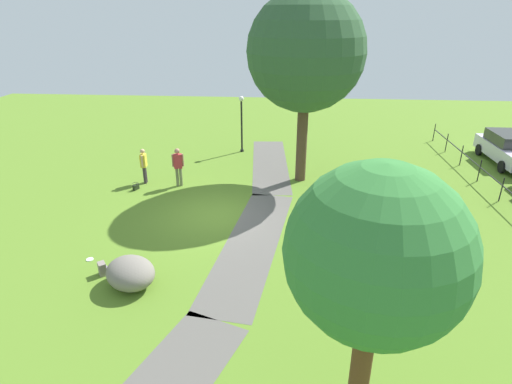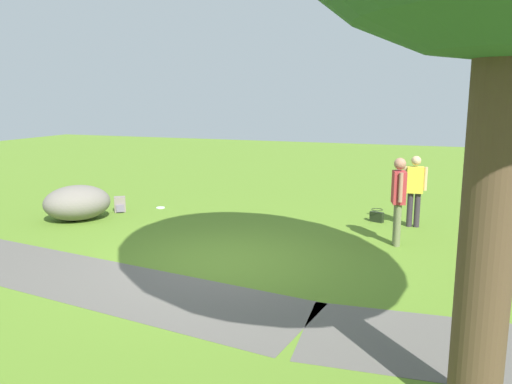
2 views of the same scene
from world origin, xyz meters
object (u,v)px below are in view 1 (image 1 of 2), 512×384
(man_near_boulder, at_px, (178,164))
(parked_wagon_silver, at_px, (509,148))
(lawn_boulder, at_px, (131,273))
(large_shade_tree, at_px, (306,52))
(handbag_on_grass, at_px, (136,187))
(young_tree_near_path, at_px, (376,255))
(backpack_by_boulder, at_px, (103,269))
(woman_with_handbag, at_px, (144,164))
(frisbee_on_grass, at_px, (90,259))
(lamp_post, at_px, (242,118))

(man_near_boulder, bearing_deg, parked_wagon_silver, 104.90)
(lawn_boulder, bearing_deg, large_shade_tree, 149.88)
(lawn_boulder, bearing_deg, handbag_on_grass, -161.37)
(young_tree_near_path, bearing_deg, backpack_by_boulder, -123.97)
(woman_with_handbag, height_order, frisbee_on_grass, woman_with_handbag)
(large_shade_tree, distance_m, frisbee_on_grass, 11.57)
(backpack_by_boulder, relative_size, parked_wagon_silver, 0.09)
(large_shade_tree, height_order, lawn_boulder, large_shade_tree)
(young_tree_near_path, bearing_deg, frisbee_on_grass, -125.08)
(lamp_post, relative_size, frisbee_on_grass, 13.64)
(man_near_boulder, distance_m, frisbee_on_grass, 6.45)
(lawn_boulder, bearing_deg, woman_with_handbag, -164.44)
(young_tree_near_path, relative_size, woman_with_handbag, 3.30)
(parked_wagon_silver, bearing_deg, young_tree_near_path, -32.24)
(lamp_post, xyz_separation_m, backpack_by_boulder, (12.13, -2.85, -1.75))
(handbag_on_grass, height_order, frisbee_on_grass, handbag_on_grass)
(frisbee_on_grass, bearing_deg, large_shade_tree, 137.41)
(large_shade_tree, relative_size, parked_wagon_silver, 1.86)
(young_tree_near_path, distance_m, woman_with_handbag, 14.44)
(lamp_post, bearing_deg, parked_wagon_silver, 86.42)
(young_tree_near_path, bearing_deg, large_shade_tree, -176.66)
(lawn_boulder, height_order, woman_with_handbag, woman_with_handbag)
(young_tree_near_path, relative_size, lawn_boulder, 2.66)
(backpack_by_boulder, bearing_deg, parked_wagon_silver, 123.86)
(lawn_boulder, height_order, backpack_by_boulder, lawn_boulder)
(woman_with_handbag, relative_size, backpack_by_boulder, 4.07)
(young_tree_near_path, xyz_separation_m, frisbee_on_grass, (-5.31, -7.56, -3.91))
(handbag_on_grass, distance_m, parked_wagon_silver, 18.69)
(man_near_boulder, height_order, frisbee_on_grass, man_near_boulder)
(frisbee_on_grass, distance_m, parked_wagon_silver, 20.48)
(frisbee_on_grass, bearing_deg, handbag_on_grass, -175.24)
(young_tree_near_path, bearing_deg, man_near_boulder, -151.69)
(man_near_boulder, bearing_deg, lawn_boulder, 3.66)
(lawn_boulder, xyz_separation_m, man_near_boulder, (-7.41, -0.47, 0.61))
(lawn_boulder, distance_m, man_near_boulder, 7.45)
(parked_wagon_silver, bearing_deg, large_shade_tree, -73.82)
(lawn_boulder, bearing_deg, lamp_post, 171.88)
(large_shade_tree, distance_m, young_tree_near_path, 12.87)
(lawn_boulder, xyz_separation_m, parked_wagon_silver, (-11.72, 15.73, 0.39))
(handbag_on_grass, distance_m, frisbee_on_grass, 5.63)
(lamp_post, distance_m, woman_with_handbag, 6.41)
(lamp_post, distance_m, man_near_boulder, 5.73)
(woman_with_handbag, xyz_separation_m, backpack_by_boulder, (7.17, 1.07, -0.75))
(young_tree_near_path, distance_m, backpack_by_boulder, 9.00)
(handbag_on_grass, bearing_deg, man_near_boulder, 108.60)
(large_shade_tree, bearing_deg, frisbee_on_grass, -42.59)
(man_near_boulder, bearing_deg, young_tree_near_path, 28.31)
(lawn_boulder, relative_size, frisbee_on_grass, 8.88)
(large_shade_tree, bearing_deg, backpack_by_boulder, -36.59)
(large_shade_tree, height_order, lamp_post, large_shade_tree)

